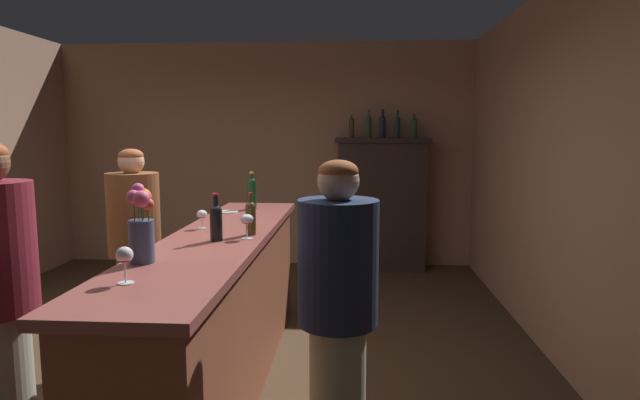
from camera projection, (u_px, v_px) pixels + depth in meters
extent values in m
plane|color=#45311F|center=(190.00, 374.00, 3.72)|extent=(8.44, 8.44, 0.00)
cube|color=tan|center=(266.00, 155.00, 6.82)|extent=(5.38, 0.12, 2.83)
cube|color=tan|center=(594.00, 177.00, 3.36)|extent=(0.12, 6.61, 2.83)
cube|color=brown|center=(220.00, 317.00, 3.44)|extent=(0.55, 3.01, 0.99)
cube|color=brown|center=(218.00, 239.00, 3.38)|extent=(0.62, 3.13, 0.05)
cube|color=#30251F|center=(381.00, 204.00, 6.51)|extent=(1.07, 0.33, 1.64)
cube|color=#292024|center=(382.00, 140.00, 6.41)|extent=(1.15, 0.39, 0.06)
cylinder|color=#483519|center=(251.00, 221.00, 3.37)|extent=(0.07, 0.07, 0.18)
sphere|color=#483519|center=(251.00, 207.00, 3.36)|extent=(0.07, 0.07, 0.07)
cylinder|color=#483519|center=(250.00, 201.00, 3.36)|extent=(0.02, 0.02, 0.08)
cylinder|color=#B22822|center=(250.00, 194.00, 3.35)|extent=(0.02, 0.02, 0.02)
cylinder|color=#143E1C|center=(252.00, 196.00, 4.52)|extent=(0.08, 0.08, 0.23)
sphere|color=#143E1C|center=(252.00, 182.00, 4.51)|extent=(0.08, 0.08, 0.08)
cylinder|color=#143E1C|center=(252.00, 178.00, 4.50)|extent=(0.03, 0.03, 0.07)
cylinder|color=gold|center=(252.00, 173.00, 4.50)|extent=(0.04, 0.04, 0.02)
cylinder|color=black|center=(216.00, 226.00, 3.19)|extent=(0.08, 0.08, 0.18)
sphere|color=black|center=(216.00, 211.00, 3.17)|extent=(0.08, 0.08, 0.08)
cylinder|color=black|center=(216.00, 204.00, 3.17)|extent=(0.03, 0.03, 0.10)
cylinder|color=red|center=(215.00, 194.00, 3.16)|extent=(0.03, 0.03, 0.02)
cylinder|color=white|center=(202.00, 228.00, 3.61)|extent=(0.06, 0.06, 0.00)
cylinder|color=white|center=(202.00, 223.00, 3.60)|extent=(0.01, 0.01, 0.07)
ellipsoid|color=white|center=(202.00, 214.00, 3.59)|extent=(0.07, 0.07, 0.06)
ellipsoid|color=maroon|center=(202.00, 217.00, 3.60)|extent=(0.06, 0.06, 0.02)
cylinder|color=white|center=(247.00, 238.00, 3.26)|extent=(0.07, 0.07, 0.00)
cylinder|color=white|center=(247.00, 231.00, 3.25)|extent=(0.01, 0.01, 0.09)
ellipsoid|color=white|center=(247.00, 219.00, 3.24)|extent=(0.08, 0.08, 0.06)
ellipsoid|color=maroon|center=(247.00, 222.00, 3.24)|extent=(0.07, 0.07, 0.02)
cylinder|color=white|center=(126.00, 283.00, 2.29)|extent=(0.07, 0.07, 0.00)
cylinder|color=white|center=(125.00, 273.00, 2.28)|extent=(0.01, 0.01, 0.09)
ellipsoid|color=white|center=(124.00, 255.00, 2.27)|extent=(0.07, 0.07, 0.07)
ellipsoid|color=maroon|center=(125.00, 259.00, 2.28)|extent=(0.06, 0.06, 0.03)
cylinder|color=#3E4A6C|center=(142.00, 242.00, 2.64)|extent=(0.13, 0.13, 0.22)
cylinder|color=#38602D|center=(149.00, 221.00, 2.62)|extent=(0.01, 0.01, 0.17)
sphere|color=#C44631|center=(148.00, 204.00, 2.61)|extent=(0.06, 0.06, 0.06)
cylinder|color=#38602D|center=(144.00, 217.00, 2.65)|extent=(0.01, 0.01, 0.20)
sphere|color=#D16225|center=(143.00, 197.00, 2.64)|extent=(0.09, 0.09, 0.09)
cylinder|color=#38602D|center=(139.00, 213.00, 2.64)|extent=(0.01, 0.01, 0.24)
sphere|color=#C74883|center=(138.00, 190.00, 2.63)|extent=(0.07, 0.07, 0.07)
cylinder|color=#38602D|center=(135.00, 218.00, 2.61)|extent=(0.01, 0.01, 0.21)
sphere|color=#D05A88|center=(134.00, 197.00, 2.59)|extent=(0.07, 0.07, 0.07)
cylinder|color=#38602D|center=(142.00, 219.00, 2.59)|extent=(0.01, 0.01, 0.20)
sphere|color=#D5517A|center=(141.00, 199.00, 2.58)|extent=(0.08, 0.08, 0.08)
cylinder|color=white|center=(228.00, 212.00, 4.32)|extent=(0.17, 0.17, 0.01)
cylinder|color=#45321B|center=(352.00, 129.00, 6.42)|extent=(0.07, 0.07, 0.21)
sphere|color=#45321B|center=(352.00, 120.00, 6.41)|extent=(0.07, 0.07, 0.07)
cylinder|color=#45321B|center=(352.00, 117.00, 6.40)|extent=(0.02, 0.02, 0.07)
cylinder|color=gold|center=(352.00, 114.00, 6.40)|extent=(0.02, 0.02, 0.02)
cylinder|color=#2A472E|center=(368.00, 128.00, 6.40)|extent=(0.07, 0.07, 0.24)
sphere|color=#2A472E|center=(369.00, 118.00, 6.39)|extent=(0.07, 0.07, 0.07)
cylinder|color=#2A472E|center=(369.00, 115.00, 6.38)|extent=(0.03, 0.03, 0.09)
cylinder|color=#AD2226|center=(369.00, 110.00, 6.38)|extent=(0.03, 0.03, 0.02)
cylinder|color=#1A2138|center=(383.00, 128.00, 6.39)|extent=(0.08, 0.08, 0.23)
sphere|color=#1A2138|center=(383.00, 119.00, 6.38)|extent=(0.08, 0.08, 0.08)
cylinder|color=#1A2138|center=(383.00, 115.00, 6.37)|extent=(0.03, 0.03, 0.10)
cylinder|color=black|center=(383.00, 110.00, 6.36)|extent=(0.04, 0.04, 0.02)
cylinder|color=#1D2E36|center=(397.00, 129.00, 6.38)|extent=(0.07, 0.07, 0.22)
sphere|color=#1D2E36|center=(397.00, 120.00, 6.37)|extent=(0.07, 0.07, 0.07)
cylinder|color=#1D2E36|center=(398.00, 116.00, 6.36)|extent=(0.03, 0.03, 0.10)
cylinder|color=black|center=(398.00, 111.00, 6.35)|extent=(0.03, 0.03, 0.02)
cylinder|color=#234D2A|center=(414.00, 130.00, 6.37)|extent=(0.08, 0.08, 0.20)
sphere|color=#234D2A|center=(414.00, 121.00, 6.36)|extent=(0.08, 0.08, 0.08)
cylinder|color=#234D2A|center=(414.00, 118.00, 6.35)|extent=(0.03, 0.03, 0.07)
cylinder|color=#B51C29|center=(414.00, 115.00, 6.35)|extent=(0.03, 0.03, 0.02)
cylinder|color=#436F49|center=(138.00, 306.00, 3.96)|extent=(0.27, 0.27, 0.80)
cylinder|color=brown|center=(134.00, 214.00, 3.87)|extent=(0.38, 0.38, 0.61)
sphere|color=#E1AB85|center=(131.00, 161.00, 3.82)|extent=(0.19, 0.19, 0.19)
ellipsoid|color=#9A4E2D|center=(131.00, 156.00, 3.81)|extent=(0.18, 0.18, 0.10)
cylinder|color=gray|center=(5.00, 399.00, 2.52)|extent=(0.26, 0.26, 0.86)
cylinder|color=#1E2A48|center=(338.00, 262.00, 2.44)|extent=(0.38, 0.38, 0.58)
sphere|color=#D2AE88|center=(338.00, 181.00, 2.39)|extent=(0.19, 0.19, 0.19)
ellipsoid|color=#9C502B|center=(338.00, 171.00, 2.38)|extent=(0.18, 0.18, 0.11)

